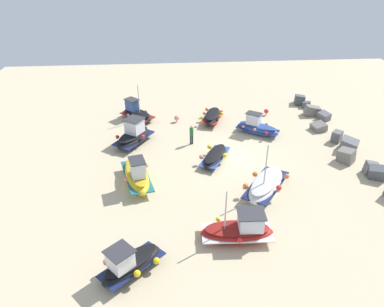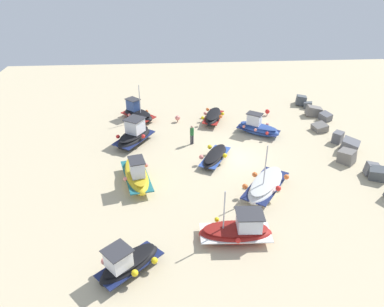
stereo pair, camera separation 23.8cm
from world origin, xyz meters
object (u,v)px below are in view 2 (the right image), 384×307
object	(u,v)px
fishing_boat_2	(134,135)
fishing_boat_8	(128,263)
fishing_boat_3	(213,117)
fishing_boat_0	(215,156)
person_walking	(192,134)
fishing_boat_5	(137,175)
fishing_boat_1	(238,230)
fishing_boat_4	(137,113)
fishing_boat_7	(258,128)
fishing_boat_6	(266,185)
mooring_buoy_0	(267,112)
mooring_buoy_1	(178,118)

from	to	relation	value
fishing_boat_2	fishing_boat_8	size ratio (longest dim) A/B	1.19
fishing_boat_2	fishing_boat_3	bearing A→B (deg)	-29.45
fishing_boat_0	person_walking	distance (m)	3.30
fishing_boat_0	fishing_boat_5	xyz separation A→B (m)	(2.62, -5.73, 0.31)
fishing_boat_1	fishing_boat_4	xyz separation A→B (m)	(-16.77, -6.56, 0.00)
fishing_boat_3	fishing_boat_8	size ratio (longest dim) A/B	1.07
fishing_boat_7	fishing_boat_8	distance (m)	17.83
fishing_boat_6	mooring_buoy_0	size ratio (longest dim) A/B	7.40
fishing_boat_2	mooring_buoy_1	bearing A→B (deg)	-10.53
person_walking	fishing_boat_5	bearing A→B (deg)	-56.77
fishing_boat_6	fishing_boat_7	xyz separation A→B (m)	(-8.53, 1.43, 0.08)
fishing_boat_3	fishing_boat_8	xyz separation A→B (m)	(17.59, -6.40, 0.11)
fishing_boat_3	mooring_buoy_1	world-z (taller)	fishing_boat_3
fishing_boat_8	mooring_buoy_1	xyz separation A→B (m)	(-17.80, 3.09, -0.21)
fishing_boat_4	fishing_boat_6	xyz separation A→B (m)	(12.50, 9.19, -0.06)
fishing_boat_2	person_walking	distance (m)	4.75
person_walking	fishing_boat_2	bearing A→B (deg)	-114.89
fishing_boat_3	person_walking	size ratio (longest dim) A/B	2.26
fishing_boat_1	fishing_boat_3	world-z (taller)	fishing_boat_1
fishing_boat_8	mooring_buoy_0	world-z (taller)	fishing_boat_8
mooring_buoy_0	fishing_boat_1	bearing A→B (deg)	-19.60
fishing_boat_4	fishing_boat_6	distance (m)	15.51
fishing_boat_0	fishing_boat_2	distance (m)	7.11
person_walking	fishing_boat_1	bearing A→B (deg)	-10.65
fishing_boat_3	fishing_boat_8	distance (m)	18.72
fishing_boat_5	fishing_boat_7	size ratio (longest dim) A/B	1.23
fishing_boat_6	person_walking	bearing A→B (deg)	67.39
fishing_boat_0	fishing_boat_7	bearing A→B (deg)	-17.00
fishing_boat_0	fishing_boat_1	size ratio (longest dim) A/B	0.94
fishing_boat_5	person_walking	distance (m)	6.89
fishing_boat_4	fishing_boat_0	bearing A→B (deg)	172.76
mooring_buoy_1	fishing_boat_2	bearing A→B (deg)	-42.69
fishing_boat_8	person_walking	bearing A→B (deg)	-148.69
fishing_boat_8	mooring_buoy_0	size ratio (longest dim) A/B	5.59
fishing_boat_0	fishing_boat_8	size ratio (longest dim) A/B	1.09
fishing_boat_3	person_walking	bearing A→B (deg)	170.89
person_walking	fishing_boat_6	bearing A→B (deg)	12.42
fishing_boat_4	fishing_boat_7	size ratio (longest dim) A/B	0.94
fishing_boat_0	fishing_boat_3	xyz separation A→B (m)	(-7.10, 0.73, 0.11)
fishing_boat_1	fishing_boat_6	distance (m)	5.03
fishing_boat_1	mooring_buoy_0	xyz separation A→B (m)	(-16.70, 5.95, -0.18)
fishing_boat_2	fishing_boat_4	size ratio (longest dim) A/B	1.17
fishing_boat_0	fishing_boat_8	world-z (taller)	fishing_boat_8
fishing_boat_4	fishing_boat_7	world-z (taller)	fishing_boat_4
fishing_boat_4	fishing_boat_6	size ratio (longest dim) A/B	0.76
fishing_boat_8	fishing_boat_3	bearing A→B (deg)	-151.56
fishing_boat_7	mooring_buoy_1	size ratio (longest dim) A/B	5.98
fishing_boat_7	mooring_buoy_0	bearing A→B (deg)	-81.16
mooring_buoy_0	fishing_boat_8	bearing A→B (deg)	-32.31
fishing_boat_1	fishing_boat_5	xyz separation A→B (m)	(-5.87, -5.93, 0.11)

